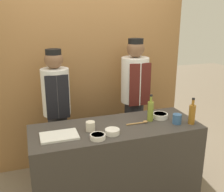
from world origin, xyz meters
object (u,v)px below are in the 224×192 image
(sauce_bowl_yellow, at_px, (98,136))
(cutting_board, at_px, (59,136))
(bottle_amber, at_px, (192,114))
(cup_blue, at_px, (177,119))
(cup_cream, at_px, (90,126))
(chef_right, at_px, (134,99))
(sauce_bowl_brown, at_px, (112,131))
(sauce_bowl_orange, at_px, (160,115))
(bottle_oil, at_px, (151,111))
(wooden_spoon, at_px, (140,123))
(chef_left, at_px, (57,111))

(sauce_bowl_yellow, relative_size, cutting_board, 0.41)
(bottle_amber, distance_m, cup_blue, 0.16)
(cup_cream, xyz_separation_m, cup_blue, (0.88, -0.11, 0.00))
(bottle_amber, height_order, cup_cream, bottle_amber)
(bottle_amber, xyz_separation_m, chef_right, (-0.26, 0.88, -0.09))
(sauce_bowl_brown, bearing_deg, sauce_bowl_orange, 19.38)
(bottle_oil, distance_m, cup_blue, 0.28)
(sauce_bowl_orange, height_order, chef_right, chef_right)
(sauce_bowl_orange, bearing_deg, bottle_amber, -46.57)
(cutting_board, relative_size, wooden_spoon, 1.44)
(cutting_board, height_order, cup_blue, cup_blue)
(cup_cream, bearing_deg, chef_right, 43.05)
(cup_blue, distance_m, chef_left, 1.39)
(bottle_oil, bearing_deg, wooden_spoon, -163.22)
(wooden_spoon, bearing_deg, chef_left, 136.60)
(bottle_oil, relative_size, bottle_amber, 1.04)
(cutting_board, xyz_separation_m, chef_right, (1.07, 0.76, 0.01))
(sauce_bowl_orange, bearing_deg, sauce_bowl_yellow, -160.65)
(cutting_board, distance_m, wooden_spoon, 0.83)
(chef_right, bearing_deg, bottle_amber, -73.78)
(cutting_board, bearing_deg, chef_right, 35.29)
(sauce_bowl_yellow, xyz_separation_m, chef_right, (0.75, 0.91, -0.00))
(sauce_bowl_yellow, relative_size, cup_cream, 1.55)
(wooden_spoon, bearing_deg, sauce_bowl_orange, 15.42)
(cup_blue, relative_size, chef_right, 0.06)
(bottle_amber, relative_size, cup_blue, 2.74)
(cutting_board, bearing_deg, cup_cream, 8.00)
(sauce_bowl_yellow, bearing_deg, chef_left, 105.29)
(sauce_bowl_orange, distance_m, chef_right, 0.64)
(cutting_board, distance_m, chef_right, 1.31)
(sauce_bowl_yellow, distance_m, cup_cream, 0.20)
(bottle_oil, relative_size, cup_cream, 3.15)
(chef_right, bearing_deg, bottle_oil, -99.10)
(chef_left, bearing_deg, cutting_board, -95.66)
(chef_left, bearing_deg, wooden_spoon, -43.40)
(cutting_board, bearing_deg, sauce_bowl_brown, -11.42)
(bottle_amber, relative_size, chef_left, 0.17)
(bottle_oil, height_order, wooden_spoon, bottle_oil)
(cup_cream, xyz_separation_m, chef_right, (0.76, 0.71, -0.02))
(sauce_bowl_brown, height_order, chef_right, chef_right)
(sauce_bowl_yellow, relative_size, chef_right, 0.08)
(sauce_bowl_orange, distance_m, sauce_bowl_yellow, 0.82)
(chef_right, bearing_deg, sauce_bowl_brown, -124.66)
(sauce_bowl_brown, bearing_deg, cup_cream, 141.26)
(sauce_bowl_brown, bearing_deg, bottle_amber, -1.63)
(cup_cream, relative_size, wooden_spoon, 0.38)
(sauce_bowl_yellow, height_order, chef_left, chef_left)
(sauce_bowl_brown, xyz_separation_m, bottle_oil, (0.48, 0.18, 0.08))
(sauce_bowl_brown, xyz_separation_m, cup_blue, (0.71, 0.03, 0.02))
(cup_cream, relative_size, chef_right, 0.05)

